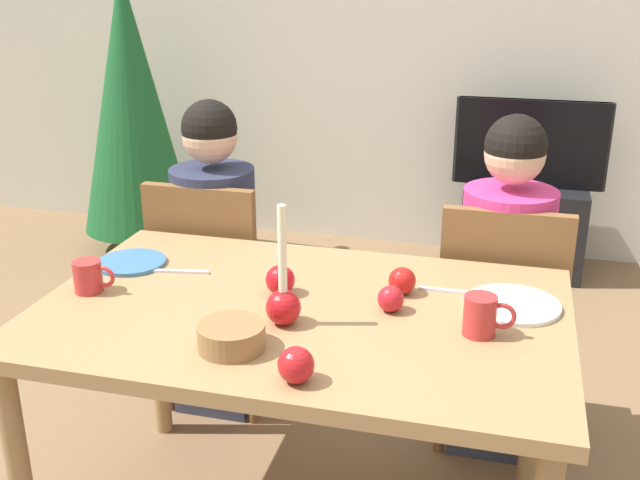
{
  "coord_description": "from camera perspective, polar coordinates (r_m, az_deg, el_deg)",
  "views": [
    {
      "loc": [
        0.51,
        -1.74,
        1.62
      ],
      "look_at": [
        0.0,
        0.2,
        0.87
      ],
      "focal_mm": 42.39,
      "sensor_mm": 36.0,
      "label": 1
    }
  ],
  "objects": [
    {
      "name": "mug_left",
      "position": [
        2.18,
        -17.04,
        -2.64
      ],
      "size": [
        0.12,
        0.08,
        0.09
      ],
      "color": "#B72D2D",
      "rests_on": "dining_table"
    },
    {
      "name": "plate_right",
      "position": [
        2.08,
        14.32,
        -4.74
      ],
      "size": [
        0.25,
        0.25,
        0.01
      ],
      "primitive_type": "cylinder",
      "color": "white",
      "rests_on": "dining_table"
    },
    {
      "name": "chair_right",
      "position": [
        2.59,
        13.45,
        -5.39
      ],
      "size": [
        0.4,
        0.4,
        0.9
      ],
      "color": "brown",
      "rests_on": "ground"
    },
    {
      "name": "back_wall",
      "position": [
        4.38,
        8.36,
        16.08
      ],
      "size": [
        6.4,
        0.1,
        2.6
      ],
      "primitive_type": "cube",
      "color": "beige",
      "rests_on": "ground"
    },
    {
      "name": "chair_left",
      "position": [
        2.79,
        -8.03,
        -3.14
      ],
      "size": [
        0.4,
        0.4,
        0.9
      ],
      "color": "brown",
      "rests_on": "ground"
    },
    {
      "name": "person_left_child",
      "position": [
        2.79,
        -7.83,
        -1.8
      ],
      "size": [
        0.3,
        0.3,
        1.17
      ],
      "color": "#33384C",
      "rests_on": "ground"
    },
    {
      "name": "fork_right",
      "position": [
        2.13,
        9.87,
        -3.83
      ],
      "size": [
        0.18,
        0.01,
        0.01
      ],
      "primitive_type": "cube",
      "rotation": [
        0.0,
        0.0,
        0.0
      ],
      "color": "silver",
      "rests_on": "dining_table"
    },
    {
      "name": "apple_near_candle",
      "position": [
        1.66,
        -1.83,
        -9.41
      ],
      "size": [
        0.08,
        0.08,
        0.08
      ],
      "primitive_type": "sphere",
      "color": "red",
      "rests_on": "dining_table"
    },
    {
      "name": "person_right_child",
      "position": [
        2.6,
        13.58,
        -3.94
      ],
      "size": [
        0.3,
        0.3,
        1.17
      ],
      "color": "#33384C",
      "rests_on": "ground"
    },
    {
      "name": "fork_left",
      "position": [
        2.26,
        -10.6,
        -2.35
      ],
      "size": [
        0.18,
        0.05,
        0.01
      ],
      "primitive_type": "cube",
      "rotation": [
        0.0,
        0.0,
        0.18
      ],
      "color": "silver",
      "rests_on": "dining_table"
    },
    {
      "name": "bowl_walnuts",
      "position": [
        1.81,
        -6.7,
        -7.24
      ],
      "size": [
        0.16,
        0.16,
        0.06
      ],
      "primitive_type": "cylinder",
      "color": "olive",
      "rests_on": "dining_table"
    },
    {
      "name": "apple_by_left_plate",
      "position": [
        2.08,
        -3.02,
        -3.02
      ],
      "size": [
        0.08,
        0.08,
        0.08
      ],
      "primitive_type": "sphere",
      "color": "red",
      "rests_on": "dining_table"
    },
    {
      "name": "candle_centerpiece",
      "position": [
        1.9,
        -2.8,
        -4.55
      ],
      "size": [
        0.09,
        0.09,
        0.32
      ],
      "color": "red",
      "rests_on": "dining_table"
    },
    {
      "name": "plate_left",
      "position": [
        2.36,
        -14.05,
        -1.65
      ],
      "size": [
        0.21,
        0.21,
        0.01
      ],
      "primitive_type": "cylinder",
      "color": "teal",
      "rests_on": "dining_table"
    },
    {
      "name": "tv",
      "position": [
        4.14,
        15.61,
        7.03
      ],
      "size": [
        0.79,
        0.05,
        0.46
      ],
      "color": "black",
      "rests_on": "tv_stand"
    },
    {
      "name": "mug_right",
      "position": [
        1.89,
        12.09,
        -5.6
      ],
      "size": [
        0.13,
        0.08,
        0.1
      ],
      "color": "#B72D2D",
      "rests_on": "dining_table"
    },
    {
      "name": "tv_stand",
      "position": [
        4.27,
        15.02,
        0.89
      ],
      "size": [
        0.64,
        0.4,
        0.48
      ],
      "primitive_type": "cube",
      "color": "black",
      "rests_on": "ground"
    },
    {
      "name": "christmas_tree",
      "position": [
        4.4,
        -14.09,
        10.0
      ],
      "size": [
        0.63,
        0.63,
        1.67
      ],
      "color": "brown",
      "rests_on": "ground"
    },
    {
      "name": "dining_table",
      "position": [
        2.05,
        -1.44,
        -7.24
      ],
      "size": [
        1.4,
        0.9,
        0.75
      ],
      "color": "#99754C",
      "rests_on": "ground"
    },
    {
      "name": "apple_by_right_mug",
      "position": [
        2.09,
        6.21,
        -3.08
      ],
      "size": [
        0.08,
        0.08,
        0.08
      ],
      "primitive_type": "sphere",
      "color": "red",
      "rests_on": "dining_table"
    },
    {
      "name": "apple_far_edge",
      "position": [
        1.99,
        5.36,
        -4.44
      ],
      "size": [
        0.07,
        0.07,
        0.07
      ],
      "primitive_type": "sphere",
      "color": "red",
      "rests_on": "dining_table"
    }
  ]
}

